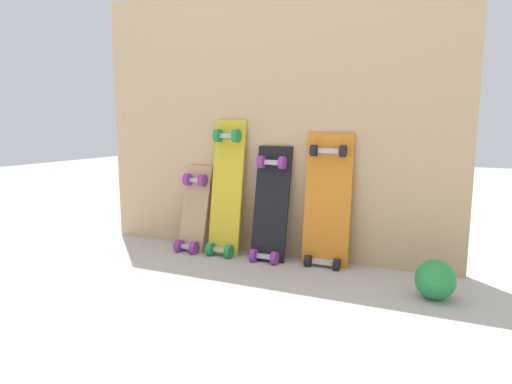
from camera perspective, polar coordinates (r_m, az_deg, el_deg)
ground_plane at (r=2.40m, az=0.69°, el=-8.28°), size 12.00×12.00×0.00m
plywood_wall_panel at (r=2.36m, az=1.41°, el=9.04°), size 2.02×0.04×1.43m
skateboard_natural at (r=2.49m, az=-8.18°, el=-2.81°), size 0.16×0.21×0.54m
skateboard_yellow at (r=2.38m, az=-3.94°, el=-0.14°), size 0.18×0.20×0.79m
skateboard_black at (r=2.28m, az=1.87°, el=-2.30°), size 0.19×0.20×0.66m
skateboard_orange at (r=2.21m, az=9.27°, el=-1.89°), size 0.24×0.15×0.73m
rubber_ball at (r=1.95m, az=22.42°, el=-10.55°), size 0.16×0.16×0.16m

